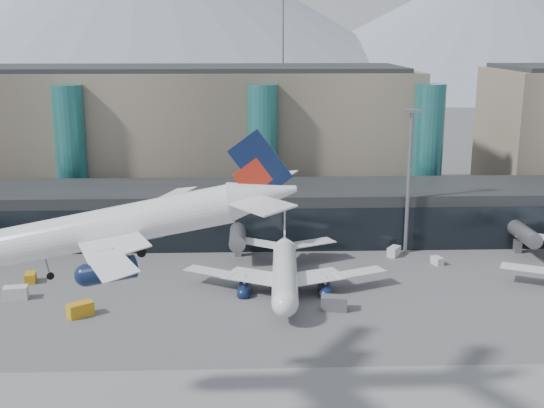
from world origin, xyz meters
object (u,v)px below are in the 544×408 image
at_px(veh_h, 80,309).
at_px(veh_a, 16,293).
at_px(jet_parked_mid, 285,260).
at_px(veh_c, 334,303).
at_px(hero_jet, 148,212).
at_px(veh_d, 394,251).
at_px(veh_b, 30,278).
at_px(veh_g, 437,261).
at_px(lightmast_mid, 409,173).

bearing_deg(veh_h, veh_a, 112.87).
distance_m(jet_parked_mid, veh_c, 12.41).
relative_size(hero_jet, veh_d, 11.15).
bearing_deg(veh_b, veh_c, -115.39).
distance_m(hero_jet, veh_a, 47.28).
xyz_separation_m(veh_b, veh_h, (11.04, -13.66, 0.21)).
height_order(jet_parked_mid, veh_a, jet_parked_mid).
bearing_deg(veh_g, veh_b, -103.60).
bearing_deg(veh_b, hero_jet, -158.49).
height_order(jet_parked_mid, veh_h, jet_parked_mid).
relative_size(jet_parked_mid, veh_c, 8.93).
height_order(jet_parked_mid, veh_c, jet_parked_mid).
relative_size(jet_parked_mid, veh_d, 11.51).
bearing_deg(veh_d, veh_g, -93.15).
bearing_deg(veh_a, veh_c, -16.16).
relative_size(veh_b, veh_h, 0.75).
bearing_deg(veh_c, veh_h, -169.12).
xyz_separation_m(veh_d, veh_g, (6.41, -4.86, -0.16)).
relative_size(lightmast_mid, jet_parked_mid, 0.78).
distance_m(lightmast_mid, jet_parked_mid, 29.34).
distance_m(veh_g, veh_h, 58.92).
distance_m(veh_a, veh_c, 46.89).
relative_size(jet_parked_mid, veh_b, 12.74).
xyz_separation_m(lightmast_mid, veh_g, (3.93, -6.86, -13.76)).
relative_size(veh_d, veh_h, 0.83).
height_order(veh_b, veh_c, veh_c).
xyz_separation_m(hero_jet, veh_a, (-25.19, 34.00, -21.09)).
height_order(lightmast_mid, veh_a, lightmast_mid).
distance_m(lightmast_mid, veh_h, 59.59).
xyz_separation_m(jet_parked_mid, veh_g, (26.45, 8.80, -3.36)).
distance_m(hero_jet, veh_b, 52.68).
height_order(veh_a, veh_g, veh_a).
distance_m(veh_c, veh_h, 35.52).
bearing_deg(hero_jet, lightmast_mid, 59.55).
xyz_separation_m(veh_c, veh_h, (-35.50, -0.87, -0.07)).
xyz_separation_m(lightmast_mid, veh_a, (-62.58, -20.09, -13.45)).
height_order(lightmast_mid, veh_h, lightmast_mid).
bearing_deg(hero_jet, veh_d, 60.37).
bearing_deg(veh_h, lightmast_mid, -8.86).
bearing_deg(veh_h, jet_parked_mid, -15.43).
distance_m(lightmast_mid, veh_a, 67.09).
height_order(hero_jet, jet_parked_mid, hero_jet).
bearing_deg(veh_h, hero_jet, -98.91).
xyz_separation_m(lightmast_mid, jet_parked_mid, (-22.52, -15.66, -10.40)).
xyz_separation_m(veh_a, veh_c, (46.54, -5.73, 0.06)).
xyz_separation_m(jet_parked_mid, veh_d, (20.04, 13.66, -3.20)).
height_order(hero_jet, veh_b, hero_jet).
bearing_deg(veh_g, veh_d, -146.08).
relative_size(veh_b, veh_d, 0.90).
bearing_deg(veh_g, veh_c, -65.39).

